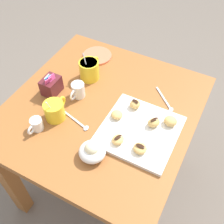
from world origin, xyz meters
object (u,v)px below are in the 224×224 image
pastry_plate_square (139,131)px  coffee_mug_yellow_right (89,69)px  coffee_mug_yellow_left (55,110)px  saucer_coral_left (97,56)px  dining_table (103,126)px  beignet_1 (117,115)px  beignet_0 (118,140)px  beignet_4 (135,104)px  beignet_5 (140,148)px  beignet_2 (170,121)px  chocolate_sauce_pitcher (36,124)px  ice_cream_bowl (92,151)px  beignet_3 (154,122)px  sugar_caddy (51,85)px  cream_pitcher_white (78,90)px

pastry_plate_square → coffee_mug_yellow_right: size_ratio=2.10×
coffee_mug_yellow_left → saucer_coral_left: (0.45, 0.05, -0.04)m
dining_table → beignet_1: (-0.03, -0.09, 0.17)m
dining_table → beignet_0: bearing=-133.1°
beignet_4 → beignet_5: bearing=-150.6°
dining_table → beignet_2: beignet_2 is taller
chocolate_sauce_pitcher → beignet_0: size_ratio=1.75×
coffee_mug_yellow_left → coffee_mug_yellow_right: size_ratio=0.89×
ice_cream_bowl → beignet_4: ice_cream_bowl is taller
dining_table → coffee_mug_yellow_right: coffee_mug_yellow_right is taller
dining_table → beignet_3: bearing=-88.9°
beignet_0 → pastry_plate_square: bearing=-28.7°
beignet_5 → sugar_caddy: bearing=76.9°
chocolate_sauce_pitcher → beignet_1: 0.34m
dining_table → coffee_mug_yellow_right: 0.29m
beignet_3 → ice_cream_bowl: bearing=147.3°
saucer_coral_left → pastry_plate_square: bearing=-131.2°
pastry_plate_square → coffee_mug_yellow_right: coffee_mug_yellow_right is taller
pastry_plate_square → beignet_2: size_ratio=5.71×
ice_cream_bowl → saucer_coral_left: ice_cream_bowl is taller
coffee_mug_yellow_left → beignet_4: bearing=-54.9°
saucer_coral_left → beignet_5: beignet_5 is taller
sugar_caddy → coffee_mug_yellow_right: bearing=-31.6°
sugar_caddy → chocolate_sauce_pitcher: 0.22m
chocolate_sauce_pitcher → beignet_2: 0.56m
beignet_3 → beignet_5: bearing=-179.9°
ice_cream_bowl → beignet_4: bearing=-8.6°
beignet_0 → beignet_4: size_ratio=1.09×
ice_cream_bowl → chocolate_sauce_pitcher: bearing=88.4°
coffee_mug_yellow_left → beignet_0: 0.30m
chocolate_sauce_pitcher → coffee_mug_yellow_right: bearing=-4.9°
coffee_mug_yellow_right → chocolate_sauce_pitcher: bearing=175.1°
sugar_caddy → beignet_5: 0.52m
pastry_plate_square → chocolate_sauce_pitcher: chocolate_sauce_pitcher is taller
coffee_mug_yellow_left → beignet_1: bearing=-64.9°
sugar_caddy → beignet_3: size_ratio=1.99×
coffee_mug_yellow_left → saucer_coral_left: 0.46m
beignet_4 → beignet_5: 0.23m
sugar_caddy → beignet_5: (-0.12, -0.50, -0.01)m
beignet_0 → beignet_1: (0.11, 0.06, -0.00)m
dining_table → chocolate_sauce_pitcher: size_ratio=9.39×
chocolate_sauce_pitcher → dining_table: bearing=-38.2°
saucer_coral_left → sugar_caddy: bearing=170.5°
dining_table → coffee_mug_yellow_right: size_ratio=5.86×
beignet_2 → beignet_4: size_ratio=1.12×
cream_pitcher_white → beignet_3: bearing=-91.2°
beignet_2 → dining_table: bearing=97.4°
beignet_3 → beignet_4: 0.12m
beignet_0 → beignet_3: 0.18m
beignet_2 → beignet_4: 0.17m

